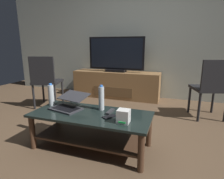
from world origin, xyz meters
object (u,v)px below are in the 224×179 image
object	(u,v)px
dining_chair	(211,86)
tv_remote	(110,112)
router_box	(124,116)
side_chair	(46,79)
water_bottle_far	(101,98)
coffee_table	(91,124)
media_cabinet	(116,84)
television	(116,55)
cell_phone	(109,117)
water_bottle_near	(51,95)
laptop	(69,104)

from	to	relation	value
dining_chair	tv_remote	size ratio (longest dim) A/B	5.62
dining_chair	router_box	bearing A→B (deg)	-122.77
side_chair	water_bottle_far	bearing A→B (deg)	-30.35
coffee_table	dining_chair	xyz separation A→B (m)	(1.32, 1.32, 0.24)
coffee_table	side_chair	xyz separation A→B (m)	(-1.32, 0.95, 0.24)
media_cabinet	television	xyz separation A→B (m)	(-0.00, -0.02, 0.62)
media_cabinet	television	size ratio (longest dim) A/B	1.55
water_bottle_far	cell_phone	size ratio (longest dim) A/B	2.01
coffee_table	water_bottle_near	size ratio (longest dim) A/B	4.77
router_box	coffee_table	bearing A→B (deg)	162.96
laptop	tv_remote	world-z (taller)	laptop
dining_chair	coffee_table	bearing A→B (deg)	-134.99
media_cabinet	tv_remote	world-z (taller)	media_cabinet
media_cabinet	laptop	size ratio (longest dim) A/B	4.24
television	water_bottle_near	xyz separation A→B (m)	(-0.19, -1.90, -0.37)
cell_phone	coffee_table	bearing A→B (deg)	-154.74
media_cabinet	water_bottle_far	bearing A→B (deg)	-76.84
side_chair	tv_remote	size ratio (longest dim) A/B	5.70
dining_chair	water_bottle_near	distance (m)	2.24
laptop	router_box	xyz separation A→B (m)	(0.69, -0.18, 0.01)
side_chair	laptop	size ratio (longest dim) A/B	2.14
coffee_table	side_chair	world-z (taller)	side_chair
media_cabinet	dining_chair	size ratio (longest dim) A/B	2.01
coffee_table	water_bottle_far	bearing A→B (deg)	65.92
coffee_table	router_box	world-z (taller)	router_box
television	cell_phone	bearing A→B (deg)	-73.60
side_chair	laptop	xyz separation A→B (m)	(1.02, -0.89, -0.07)
media_cabinet	television	world-z (taller)	television
laptop	water_bottle_near	xyz separation A→B (m)	(-0.26, 0.03, 0.07)
television	cell_phone	distance (m)	2.17
media_cabinet	water_bottle_near	bearing A→B (deg)	-95.53
side_chair	water_bottle_far	distance (m)	1.61
coffee_table	dining_chair	size ratio (longest dim) A/B	1.41
water_bottle_near	media_cabinet	bearing A→B (deg)	84.47
coffee_table	router_box	distance (m)	0.45
television	water_bottle_near	distance (m)	1.95
coffee_table	media_cabinet	xyz separation A→B (m)	(-0.38, 2.02, 0.00)
dining_chair	water_bottle_near	xyz separation A→B (m)	(-1.88, -1.22, 0.01)
television	tv_remote	distance (m)	2.05
laptop	cell_phone	size ratio (longest dim) A/B	3.04
router_box	water_bottle_far	world-z (taller)	water_bottle_far
coffee_table	water_bottle_far	world-z (taller)	water_bottle_far
router_box	water_bottle_near	size ratio (longest dim) A/B	0.47
television	side_chair	xyz separation A→B (m)	(-0.95, -1.04, -0.37)
media_cabinet	laptop	xyz separation A→B (m)	(0.07, -1.95, 0.17)
router_box	cell_phone	bearing A→B (deg)	153.74
dining_chair	cell_phone	bearing A→B (deg)	-128.97
side_chair	router_box	world-z (taller)	side_chair
cell_phone	tv_remote	world-z (taller)	tv_remote
tv_remote	water_bottle_far	bearing A→B (deg)	159.53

